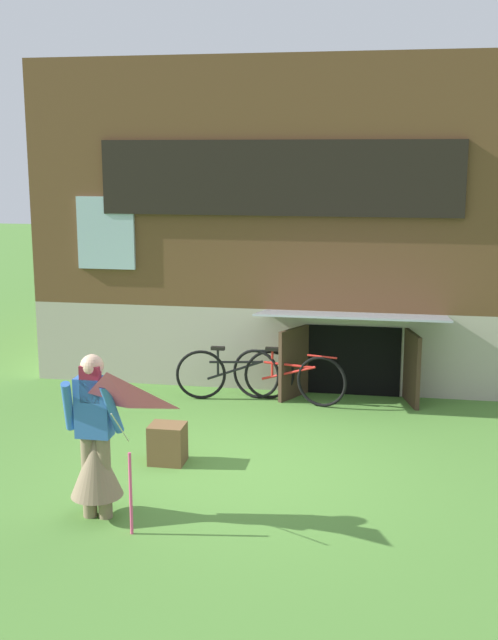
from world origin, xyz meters
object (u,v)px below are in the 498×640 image
Objects in this scene: bicycle_black at (235,374)px; kite at (109,410)px; wooden_crate at (168,444)px; person at (95,450)px; bicycle_red at (288,377)px.

kite is at bearing -103.47° from bicycle_black.
person is at bearing -101.14° from wooden_crate.
bicycle_red is 2.79m from wooden_crate.
person is 0.83m from kite.
kite is 4.68m from bicycle_black.
bicycle_red is at bearing 76.90° from kite.
bicycle_red is at bearing 66.92° from wooden_crate.
person reaches higher than bicycle_black.
bicycle_black is (0.60, 4.11, -0.32)m from person.
kite is 3.34× the size of wooden_crate.
person is 0.97× the size of bicycle_black.
kite reaches higher than bicycle_black.
kite is at bearing -49.35° from person.
bicycle_red is 3.68× the size of wooden_crate.
person reaches higher than wooden_crate.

